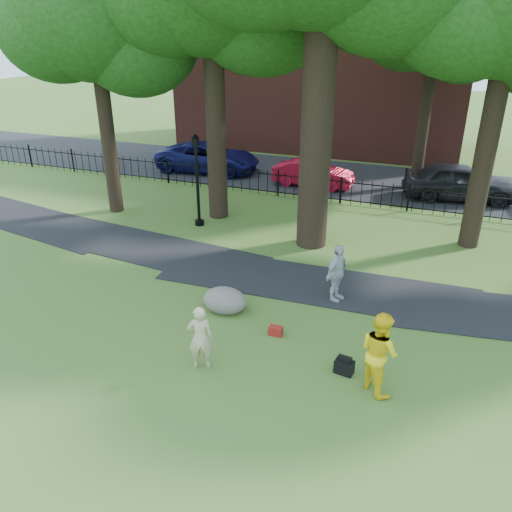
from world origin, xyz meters
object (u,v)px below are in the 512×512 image
at_px(man, 379,352).
at_px(red_sedan, 313,173).
at_px(lamppost, 197,182).
at_px(boulder, 225,299).
at_px(woman, 200,338).

distance_m(man, red_sedan, 15.54).
height_order(man, red_sedan, man).
bearing_deg(red_sedan, lamppost, 159.20).
distance_m(boulder, lamppost, 7.02).
relative_size(boulder, lamppost, 0.35).
distance_m(man, lamppost, 11.32).
distance_m(woman, boulder, 2.68).
bearing_deg(woman, boulder, -102.49).
relative_size(man, red_sedan, 0.49).
bearing_deg(man, woman, 53.95).
bearing_deg(boulder, lamppost, 122.95).
bearing_deg(red_sedan, man, -157.64).
relative_size(woman, red_sedan, 0.41).
xyz_separation_m(woman, boulder, (-0.55, 2.58, -0.45)).
relative_size(woman, man, 0.84).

